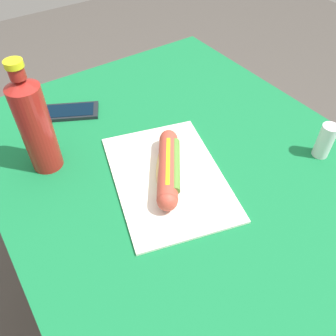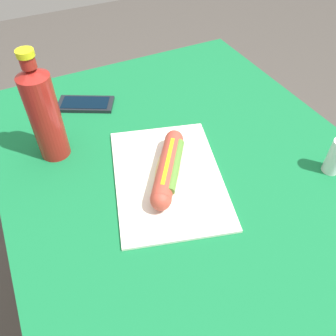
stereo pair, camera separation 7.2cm
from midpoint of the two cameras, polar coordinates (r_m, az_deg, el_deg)
ground_plane at (r=1.39m, az=4.34°, el=-22.58°), size 6.00×6.00×0.00m
dining_table at (r=0.87m, az=6.49°, el=-7.93°), size 1.07×0.80×0.74m
paper_wrapper at (r=0.74m, az=2.78°, el=-1.60°), size 0.38×0.31×0.01m
hot_dog at (r=0.72m, az=2.94°, el=-0.09°), size 0.19×0.14×0.05m
cell_phone at (r=0.96m, az=-11.40°, el=10.28°), size 0.13×0.16×0.01m
soda_bottle at (r=0.76m, az=-17.33°, el=8.59°), size 0.07×0.07×0.25m
salt_shaker at (r=0.83m, az=28.36°, el=1.54°), size 0.04×0.04×0.08m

